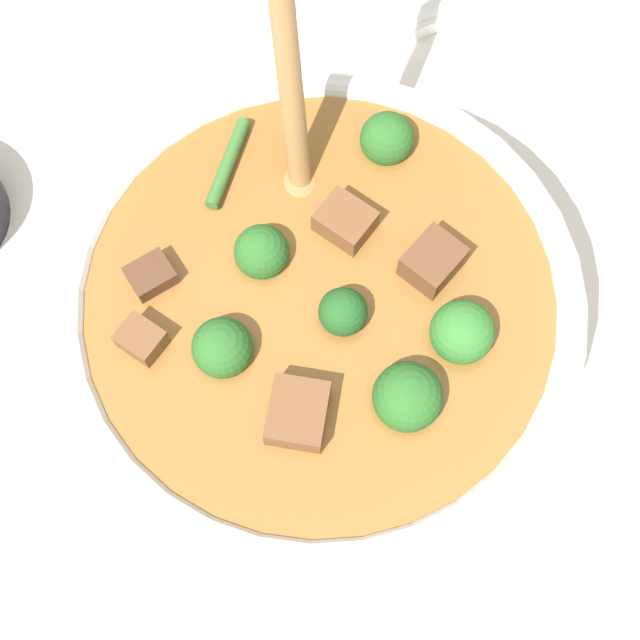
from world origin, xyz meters
name	(u,v)px	position (x,y,z in m)	size (l,w,h in m)	color
ground_plane	(320,359)	(0.00, 0.00, 0.00)	(4.00, 4.00, 0.00)	silver
stew_bowl	(320,325)	(0.00, 0.00, 0.06)	(0.27, 0.27, 0.29)	white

